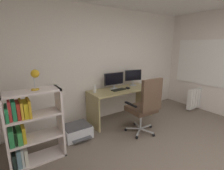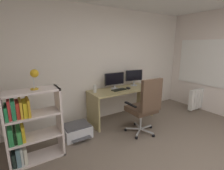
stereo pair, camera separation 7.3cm
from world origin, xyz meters
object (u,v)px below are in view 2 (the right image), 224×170
(bookshelf, at_px, (27,127))
(desk_lamp, at_px, (34,75))
(computer_mouse, at_px, (128,88))
(desktop_speaker, at_px, (95,89))
(desk, at_px, (122,97))
(printer, at_px, (77,131))
(monitor_main, at_px, (115,79))
(monitor_secondary, at_px, (134,76))
(radiator, at_px, (199,98))
(keyboard, at_px, (119,90))
(office_chair, at_px, (145,105))

(bookshelf, height_order, desk_lamp, desk_lamp)
(computer_mouse, xyz_separation_m, desk_lamp, (-2.03, -0.39, 0.56))
(desk_lamp, bearing_deg, desktop_speaker, 23.57)
(desk, xyz_separation_m, desk_lamp, (-1.89, -0.47, 0.78))
(printer, bearing_deg, desk, 8.67)
(monitor_main, distance_m, monitor_secondary, 0.59)
(monitor_main, height_order, bookshelf, monitor_main)
(monitor_main, height_order, desktop_speaker, monitor_main)
(desk, bearing_deg, radiator, -17.36)
(monitor_main, bearing_deg, bookshelf, -163.29)
(monitor_main, bearing_deg, desk_lamp, -161.77)
(keyboard, bearing_deg, desktop_speaker, 163.72)
(bookshelf, bearing_deg, desktop_speaker, 20.94)
(bookshelf, bearing_deg, radiator, -2.81)
(monitor_secondary, relative_size, desk_lamp, 1.50)
(monitor_main, relative_size, desk_lamp, 1.71)
(radiator, bearing_deg, desktop_speaker, 165.27)
(computer_mouse, height_order, desk_lamp, desk_lamp)
(monitor_secondary, xyz_separation_m, computer_mouse, (-0.33, -0.19, -0.22))
(desktop_speaker, bearing_deg, printer, -155.04)
(bookshelf, xyz_separation_m, desk_lamp, (0.17, 0.00, 0.77))
(desk, xyz_separation_m, desktop_speaker, (-0.66, 0.07, 0.28))
(keyboard, height_order, printer, keyboard)
(computer_mouse, bearing_deg, desktop_speaker, -179.10)
(printer, relative_size, radiator, 0.62)
(monitor_secondary, height_order, desk_lamp, desk_lamp)
(monitor_main, bearing_deg, monitor_secondary, 0.01)
(desktop_speaker, bearing_deg, bookshelf, -159.06)
(desk_lamp, bearing_deg, radiator, -2.94)
(monitor_secondary, distance_m, desk_lamp, 2.45)
(desktop_speaker, distance_m, office_chair, 1.12)
(monitor_main, relative_size, printer, 0.97)
(radiator, bearing_deg, monitor_main, 160.89)
(keyboard, bearing_deg, computer_mouse, -8.46)
(keyboard, relative_size, bookshelf, 0.30)
(keyboard, xyz_separation_m, printer, (-1.10, -0.13, -0.64))
(keyboard, bearing_deg, monitor_secondary, 12.59)
(desk_lamp, bearing_deg, monitor_main, 18.23)
(keyboard, distance_m, desktop_speaker, 0.57)
(monitor_secondary, xyz_separation_m, radiator, (1.69, -0.79, -0.66))
(computer_mouse, bearing_deg, bookshelf, -158.95)
(bookshelf, relative_size, printer, 2.17)
(keyboard, height_order, computer_mouse, computer_mouse)
(desktop_speaker, bearing_deg, monitor_secondary, 2.42)
(monitor_main, height_order, keyboard, monitor_main)
(office_chair, distance_m, bookshelf, 2.05)
(desk, height_order, bookshelf, bookshelf)
(desk, relative_size, office_chair, 1.33)
(monitor_secondary, distance_m, desktop_speaker, 1.14)
(printer, bearing_deg, office_chair, -29.34)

